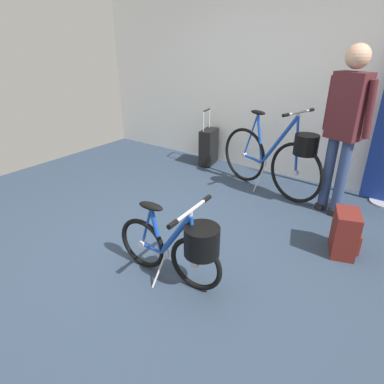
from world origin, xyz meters
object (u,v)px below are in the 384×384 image
folding_bike_foreground (181,245)px  display_bike_left (277,157)px  visitor_near_wall (345,123)px  backpack_on_floor (345,233)px  rolling_suitcase (209,146)px

folding_bike_foreground → display_bike_left: display_bike_left is taller
visitor_near_wall → display_bike_left: bearing=171.6°
display_bike_left → visitor_near_wall: 0.88m
visitor_near_wall → backpack_on_floor: bearing=-67.0°
folding_bike_foreground → visitor_near_wall: bearing=72.0°
folding_bike_foreground → rolling_suitcase: bearing=118.6°
rolling_suitcase → backpack_on_floor: bearing=-29.0°
visitor_near_wall → rolling_suitcase: 2.11m
display_bike_left → visitor_near_wall: visitor_near_wall is taller
visitor_near_wall → rolling_suitcase: bearing=165.5°
backpack_on_floor → rolling_suitcase: bearing=151.0°
folding_bike_foreground → display_bike_left: bearing=92.5°
display_bike_left → visitor_near_wall: (0.70, -0.10, 0.52)m
folding_bike_foreground → visitor_near_wall: size_ratio=0.56×
folding_bike_foreground → backpack_on_floor: 1.49m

